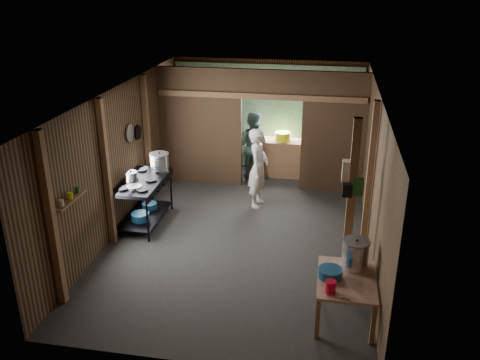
% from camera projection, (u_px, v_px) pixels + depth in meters
% --- Properties ---
extents(floor, '(4.50, 7.00, 0.00)m').
position_uv_depth(floor, '(242.00, 231.00, 9.42)').
color(floor, '#242424').
rests_on(floor, ground).
extents(ceiling, '(4.50, 7.00, 0.00)m').
position_uv_depth(ceiling, '(242.00, 92.00, 8.44)').
color(ceiling, '#37332E').
rests_on(ceiling, ground).
extents(wall_back, '(4.50, 0.00, 2.60)m').
position_uv_depth(wall_back, '(267.00, 115.00, 12.12)').
color(wall_back, brown).
rests_on(wall_back, ground).
extents(wall_front, '(4.50, 0.00, 2.60)m').
position_uv_depth(wall_front, '(189.00, 272.00, 5.74)').
color(wall_front, brown).
rests_on(wall_front, ground).
extents(wall_left, '(0.00, 7.00, 2.60)m').
position_uv_depth(wall_left, '(121.00, 158.00, 9.30)').
color(wall_left, brown).
rests_on(wall_left, ground).
extents(wall_right, '(0.00, 7.00, 2.60)m').
position_uv_depth(wall_right, '(373.00, 174.00, 8.56)').
color(wall_right, brown).
rests_on(wall_right, ground).
extents(partition_left, '(1.85, 0.10, 2.60)m').
position_uv_depth(partition_left, '(200.00, 127.00, 11.15)').
color(partition_left, '#4B3120').
rests_on(partition_left, floor).
extents(partition_right, '(1.35, 0.10, 2.60)m').
position_uv_depth(partition_right, '(334.00, 134.00, 10.68)').
color(partition_right, '#4B3120').
rests_on(partition_right, floor).
extents(partition_header, '(1.30, 0.10, 0.60)m').
position_uv_depth(partition_header, '(272.00, 84.00, 10.51)').
color(partition_header, '#4B3120').
rests_on(partition_header, wall_back).
extents(turquoise_panel, '(4.40, 0.06, 2.50)m').
position_uv_depth(turquoise_panel, '(267.00, 117.00, 12.08)').
color(turquoise_panel, '#8DCBC2').
rests_on(turquoise_panel, wall_back).
extents(back_counter, '(1.20, 0.50, 0.85)m').
position_uv_depth(back_counter, '(276.00, 157.00, 11.90)').
color(back_counter, brown).
rests_on(back_counter, floor).
extents(wall_clock, '(0.20, 0.03, 0.20)m').
position_uv_depth(wall_clock, '(278.00, 91.00, 11.76)').
color(wall_clock, beige).
rests_on(wall_clock, wall_back).
extents(post_left_a, '(0.10, 0.12, 2.60)m').
position_uv_depth(post_left_a, '(52.00, 221.00, 6.92)').
color(post_left_a, brown).
rests_on(post_left_a, floor).
extents(post_left_b, '(0.10, 0.12, 2.60)m').
position_uv_depth(post_left_b, '(107.00, 174.00, 8.56)').
color(post_left_b, brown).
rests_on(post_left_b, floor).
extents(post_left_c, '(0.10, 0.12, 2.60)m').
position_uv_depth(post_left_c, '(147.00, 138.00, 10.38)').
color(post_left_c, brown).
rests_on(post_left_c, floor).
extents(post_right, '(0.10, 0.12, 2.60)m').
position_uv_depth(post_right, '(370.00, 178.00, 8.39)').
color(post_right, brown).
rests_on(post_right, floor).
extents(post_free, '(0.12, 0.12, 2.60)m').
position_uv_depth(post_free, '(351.00, 204.00, 7.44)').
color(post_free, brown).
rests_on(post_free, floor).
extents(cross_beam, '(4.40, 0.12, 0.12)m').
position_uv_depth(cross_beam, '(260.00, 96.00, 10.60)').
color(cross_beam, brown).
rests_on(cross_beam, wall_left).
extents(pan_lid_big, '(0.03, 0.34, 0.34)m').
position_uv_depth(pan_lid_big, '(130.00, 133.00, 9.52)').
color(pan_lid_big, gray).
rests_on(pan_lid_big, wall_left).
extents(pan_lid_small, '(0.03, 0.30, 0.30)m').
position_uv_depth(pan_lid_small, '(138.00, 132.00, 9.93)').
color(pan_lid_small, black).
rests_on(pan_lid_small, wall_left).
extents(wall_shelf, '(0.14, 0.80, 0.03)m').
position_uv_depth(wall_shelf, '(71.00, 200.00, 7.33)').
color(wall_shelf, brown).
rests_on(wall_shelf, wall_left).
extents(jar_white, '(0.07, 0.07, 0.10)m').
position_uv_depth(jar_white, '(61.00, 203.00, 7.08)').
color(jar_white, beige).
rests_on(jar_white, wall_shelf).
extents(jar_yellow, '(0.08, 0.08, 0.10)m').
position_uv_depth(jar_yellow, '(70.00, 196.00, 7.31)').
color(jar_yellow, '#CDD711').
rests_on(jar_yellow, wall_shelf).
extents(jar_green, '(0.06, 0.06, 0.10)m').
position_uv_depth(jar_green, '(77.00, 190.00, 7.51)').
color(jar_green, '#1E4F22').
rests_on(jar_green, wall_shelf).
extents(bag_white, '(0.22, 0.15, 0.32)m').
position_uv_depth(bag_white, '(350.00, 171.00, 7.34)').
color(bag_white, beige).
rests_on(bag_white, post_free).
extents(bag_green, '(0.16, 0.12, 0.24)m').
position_uv_depth(bag_green, '(358.00, 187.00, 7.26)').
color(bag_green, '#1E4F22').
rests_on(bag_green, post_free).
extents(bag_black, '(0.14, 0.10, 0.20)m').
position_uv_depth(bag_black, '(347.00, 190.00, 7.29)').
color(bag_black, black).
rests_on(bag_black, post_free).
extents(gas_range, '(0.77, 1.50, 0.88)m').
position_uv_depth(gas_range, '(144.00, 202.00, 9.55)').
color(gas_range, black).
rests_on(gas_range, floor).
extents(prep_table, '(0.78, 1.07, 0.63)m').
position_uv_depth(prep_table, '(345.00, 298.00, 6.95)').
color(prep_table, tan).
rests_on(prep_table, floor).
extents(stove_pot_large, '(0.39, 0.39, 0.37)m').
position_uv_depth(stove_pot_large, '(160.00, 162.00, 9.79)').
color(stove_pot_large, '#BABABB').
rests_on(stove_pot_large, gas_range).
extents(stove_pot_med, '(0.31, 0.31, 0.21)m').
position_uv_depth(stove_pot_med, '(131.00, 177.00, 9.31)').
color(stove_pot_med, '#BABABB').
rests_on(stove_pot_med, gas_range).
extents(frying_pan, '(0.32, 0.52, 0.07)m').
position_uv_depth(frying_pan, '(134.00, 187.00, 9.03)').
color(frying_pan, gray).
rests_on(frying_pan, gas_range).
extents(blue_tub_front, '(0.34, 0.34, 0.14)m').
position_uv_depth(blue_tub_front, '(140.00, 217.00, 9.43)').
color(blue_tub_front, navy).
rests_on(blue_tub_front, gas_range).
extents(blue_tub_back, '(0.29, 0.29, 0.12)m').
position_uv_depth(blue_tub_back, '(149.00, 206.00, 9.89)').
color(blue_tub_back, navy).
rests_on(blue_tub_back, gas_range).
extents(stock_pot, '(0.49, 0.49, 0.44)m').
position_uv_depth(stock_pot, '(356.00, 255.00, 7.01)').
color(stock_pot, '#BABABB').
rests_on(stock_pot, prep_table).
extents(wash_basin, '(0.43, 0.43, 0.12)m').
position_uv_depth(wash_basin, '(330.00, 273.00, 6.84)').
color(wash_basin, navy).
rests_on(wash_basin, prep_table).
extents(pink_bucket, '(0.16, 0.16, 0.16)m').
position_uv_depth(pink_bucket, '(331.00, 287.00, 6.50)').
color(pink_bucket, red).
rests_on(pink_bucket, prep_table).
extents(knife, '(0.30, 0.10, 0.01)m').
position_uv_depth(knife, '(338.00, 297.00, 6.42)').
color(knife, '#BABABB').
rests_on(knife, prep_table).
extents(yellow_tub, '(0.36, 0.36, 0.20)m').
position_uv_depth(yellow_tub, '(283.00, 136.00, 11.68)').
color(yellow_tub, '#CDD711').
rests_on(yellow_tub, back_counter).
extents(red_cup, '(0.11, 0.11, 0.13)m').
position_uv_depth(red_cup, '(260.00, 137.00, 11.78)').
color(red_cup, '#B6121D').
rests_on(red_cup, back_counter).
extents(cook, '(0.46, 0.63, 1.63)m').
position_uv_depth(cook, '(258.00, 168.00, 10.17)').
color(cook, silver).
rests_on(cook, floor).
extents(worker_back, '(0.87, 0.75, 1.56)m').
position_uv_depth(worker_back, '(253.00, 145.00, 11.64)').
color(worker_back, slate).
rests_on(worker_back, floor).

